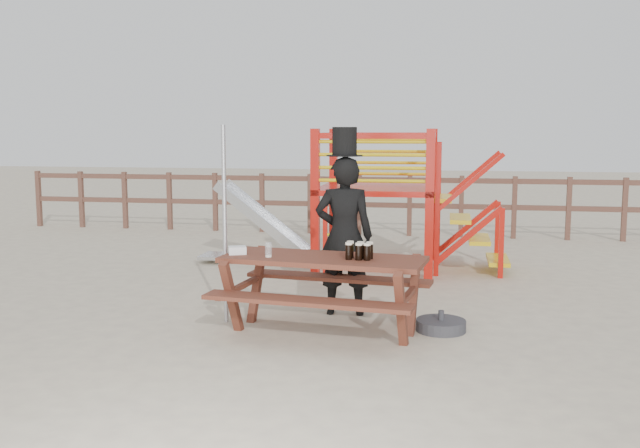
{
  "coord_description": "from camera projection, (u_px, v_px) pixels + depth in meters",
  "views": [
    {
      "loc": [
        1.26,
        -7.04,
        2.09
      ],
      "look_at": [
        -0.17,
        0.8,
        1.03
      ],
      "focal_mm": 40.0,
      "sensor_mm": 36.0,
      "label": 1
    }
  ],
  "objects": [
    {
      "name": "ground",
      "position": [
        322.0,
        333.0,
        7.36
      ],
      "size": [
        60.0,
        60.0,
        0.0
      ],
      "primitive_type": "plane",
      "color": "beige",
      "rests_on": "ground"
    },
    {
      "name": "back_fence",
      "position": [
        384.0,
        198.0,
        14.09
      ],
      "size": [
        15.09,
        0.09,
        1.2
      ],
      "color": "brown",
      "rests_on": "ground"
    },
    {
      "name": "playground_fort",
      "position": [
        372.0,
        198.0,
        10.69
      ],
      "size": [
        4.71,
        1.84,
        2.1
      ],
      "color": "red",
      "rests_on": "ground"
    },
    {
      "name": "picnic_table",
      "position": [
        323.0,
        285.0,
        7.31
      ],
      "size": [
        2.21,
        1.66,
        0.8
      ],
      "rotation": [
        0.0,
        0.0,
        -0.12
      ],
      "color": "brown",
      "rests_on": "ground"
    },
    {
      "name": "man_with_hat",
      "position": [
        344.0,
        232.0,
        8.01
      ],
      "size": [
        0.7,
        0.5,
        2.12
      ],
      "rotation": [
        0.0,
        0.0,
        3.26
      ],
      "color": "black",
      "rests_on": "ground"
    },
    {
      "name": "metal_pole",
      "position": [
        225.0,
        225.0,
        7.65
      ],
      "size": [
        0.05,
        0.05,
        2.14
      ],
      "primitive_type": "cylinder",
      "color": "#B2B2B7",
      "rests_on": "ground"
    },
    {
      "name": "parasol_base",
      "position": [
        441.0,
        325.0,
        7.42
      ],
      "size": [
        0.52,
        0.52,
        0.22
      ],
      "color": "#333337",
      "rests_on": "ground"
    },
    {
      "name": "paper_bag",
      "position": [
        237.0,
        250.0,
        7.43
      ],
      "size": [
        0.22,
        0.2,
        0.08
      ],
      "primitive_type": "cube",
      "rotation": [
        0.0,
        0.0,
        0.37
      ],
      "color": "white",
      "rests_on": "picnic_table"
    },
    {
      "name": "stout_pints",
      "position": [
        359.0,
        251.0,
        7.13
      ],
      "size": [
        0.27,
        0.18,
        0.17
      ],
      "color": "black",
      "rests_on": "picnic_table"
    },
    {
      "name": "empty_glasses",
      "position": [
        268.0,
        250.0,
        7.24
      ],
      "size": [
        0.07,
        0.07,
        0.15
      ],
      "color": "silver",
      "rests_on": "picnic_table"
    }
  ]
}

